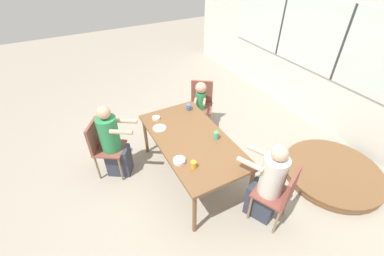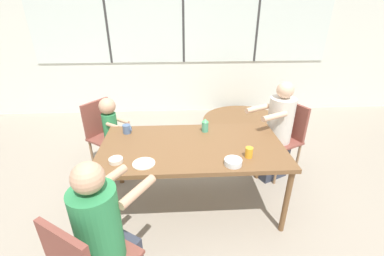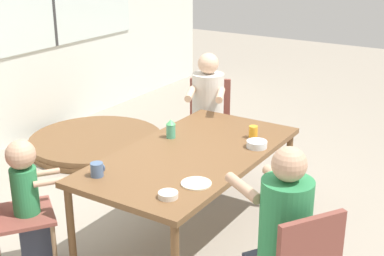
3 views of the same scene
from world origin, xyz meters
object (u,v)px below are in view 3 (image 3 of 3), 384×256
(chair_for_man_blue_shirt, at_px, (209,118))
(person_man_blue_shirt, at_px, (207,123))
(person_woman_green_shirt, at_px, (280,254))
(folded_table_stack, at_px, (96,142))
(sippy_cup, at_px, (171,128))
(juice_glass, at_px, (253,132))
(coffee_mug, at_px, (97,169))
(bowl_white_shallow, at_px, (168,195))
(bowl_cereal, at_px, (257,144))
(chair_for_toddler, at_px, (5,207))
(person_toddler, at_px, (30,208))

(chair_for_man_blue_shirt, xyz_separation_m, person_man_blue_shirt, (-0.15, -0.07, 0.00))
(person_woman_green_shirt, xyz_separation_m, folded_table_stack, (1.60, 2.79, -0.48))
(sippy_cup, xyz_separation_m, juice_glass, (0.33, -0.52, -0.03))
(person_woman_green_shirt, xyz_separation_m, coffee_mug, (-0.06, 1.23, 0.22))
(bowl_white_shallow, xyz_separation_m, bowl_cereal, (0.98, -0.09, 0.01))
(chair_for_man_blue_shirt, bearing_deg, person_woman_green_shirt, 105.02)
(person_man_blue_shirt, relative_size, sippy_cup, 8.11)
(chair_for_toddler, bearing_deg, person_toddler, 90.00)
(person_man_blue_shirt, distance_m, bowl_cereal, 1.09)
(person_man_blue_shirt, bearing_deg, chair_for_toddler, 57.27)
(sippy_cup, bearing_deg, coffee_mug, 179.41)
(coffee_mug, distance_m, folded_table_stack, 2.38)
(chair_for_toddler, relative_size, person_toddler, 0.92)
(bowl_cereal, height_order, folded_table_stack, bowl_cereal)
(person_toddler, height_order, folded_table_stack, person_toddler)
(chair_for_man_blue_shirt, distance_m, person_toddler, 2.07)
(person_man_blue_shirt, height_order, sippy_cup, person_man_blue_shirt)
(bowl_cereal, relative_size, folded_table_stack, 0.10)
(chair_for_man_blue_shirt, distance_m, person_man_blue_shirt, 0.16)
(bowl_white_shallow, bearing_deg, juice_glass, 0.77)
(person_woman_green_shirt, distance_m, sippy_cup, 1.46)
(coffee_mug, bearing_deg, chair_for_toddler, 130.28)
(chair_for_man_blue_shirt, height_order, sippy_cup, chair_for_man_blue_shirt)
(chair_for_toddler, height_order, sippy_cup, chair_for_toddler)
(folded_table_stack, bearing_deg, chair_for_man_blue_shirt, -83.40)
(coffee_mug, bearing_deg, person_woman_green_shirt, -87.36)
(person_woman_green_shirt, height_order, person_man_blue_shirt, person_man_blue_shirt)
(chair_for_man_blue_shirt, bearing_deg, person_toddler, 61.66)
(person_toddler, bearing_deg, juice_glass, 93.00)
(chair_for_toddler, xyz_separation_m, sippy_cup, (1.19, -0.46, 0.25))
(coffee_mug, bearing_deg, bowl_white_shallow, -90.29)
(chair_for_toddler, xyz_separation_m, juice_glass, (1.52, -0.98, 0.22))
(person_toddler, xyz_separation_m, coffee_mug, (0.26, -0.36, 0.26))
(juice_glass, bearing_deg, bowl_white_shallow, -179.23)
(person_man_blue_shirt, distance_m, sippy_cup, 0.91)
(coffee_mug, bearing_deg, bowl_cereal, -33.21)
(folded_table_stack, bearing_deg, person_woman_green_shirt, -119.84)
(juice_glass, bearing_deg, coffee_mug, 154.92)
(person_woman_green_shirt, xyz_separation_m, person_toddler, (-0.32, 1.60, -0.04))
(folded_table_stack, bearing_deg, bowl_white_shallow, -128.28)
(folded_table_stack, bearing_deg, chair_for_toddler, -151.50)
(person_woman_green_shirt, distance_m, folded_table_stack, 3.26)
(chair_for_toddler, bearing_deg, coffee_mug, 75.92)
(bowl_cereal, bearing_deg, bowl_white_shallow, 174.60)
(coffee_mug, xyz_separation_m, juice_glass, (1.14, -0.53, 0.00))
(person_toddler, bearing_deg, folded_table_stack, 157.56)
(person_toddler, bearing_deg, chair_for_toddler, -90.00)
(folded_table_stack, bearing_deg, person_toddler, -148.08)
(person_woman_green_shirt, xyz_separation_m, sippy_cup, (0.75, 1.23, 0.25))
(bowl_white_shallow, bearing_deg, coffee_mug, 89.71)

